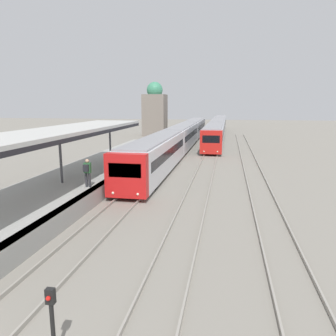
{
  "coord_description": "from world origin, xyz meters",
  "views": [
    {
      "loc": [
        5.82,
        -3.23,
        5.76
      ],
      "look_at": [
        2.02,
        17.61,
        1.6
      ],
      "focal_mm": 35.0,
      "sensor_mm": 36.0,
      "label": 1
    }
  ],
  "objects_px": {
    "train_near": "(182,136)",
    "train_far": "(218,127)",
    "person_on_platform": "(87,171)",
    "signal_post_near": "(52,316)"
  },
  "relations": [
    {
      "from": "train_near",
      "to": "train_far",
      "type": "distance_m",
      "value": 17.69
    },
    {
      "from": "train_far",
      "to": "person_on_platform",
      "type": "bearing_deg",
      "value": -98.39
    },
    {
      "from": "train_far",
      "to": "signal_post_near",
      "type": "xyz_separation_m",
      "value": [
        -1.96,
        -53.42,
        -0.57
      ]
    },
    {
      "from": "person_on_platform",
      "to": "signal_post_near",
      "type": "distance_m",
      "value": 12.29
    },
    {
      "from": "signal_post_near",
      "to": "person_on_platform",
      "type": "bearing_deg",
      "value": 110.16
    },
    {
      "from": "person_on_platform",
      "to": "signal_post_near",
      "type": "xyz_separation_m",
      "value": [
        4.22,
        -11.51,
        -0.85
      ]
    },
    {
      "from": "train_far",
      "to": "train_near",
      "type": "bearing_deg",
      "value": -103.18
    },
    {
      "from": "train_near",
      "to": "train_far",
      "type": "xyz_separation_m",
      "value": [
        4.03,
        17.22,
        -0.02
      ]
    },
    {
      "from": "train_far",
      "to": "signal_post_near",
      "type": "bearing_deg",
      "value": -92.1
    },
    {
      "from": "person_on_platform",
      "to": "train_near",
      "type": "relative_size",
      "value": 0.03
    }
  ]
}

